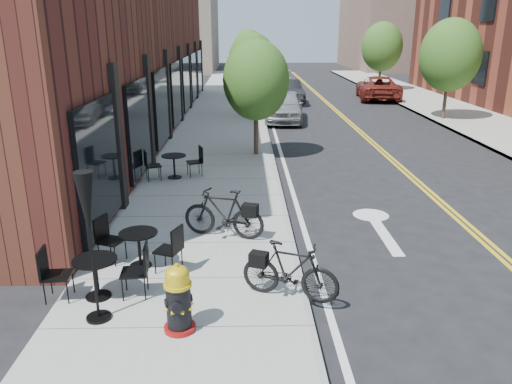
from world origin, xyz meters
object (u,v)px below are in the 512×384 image
object	(u,v)px
fire_hydrant	(178,299)
bistro_set_a	(139,244)
bicycle_right	(290,271)
parked_car_b	(287,91)
bistro_set_c	(174,163)
patio_umbrella	(88,216)
bicycle_left	(224,213)
parked_car_far	(378,88)
parked_car_a	(285,106)
bistro_set_b	(96,272)
parked_car_c	(278,81)

from	to	relation	value
fire_hydrant	bistro_set_a	world-z (taller)	fire_hydrant
bicycle_right	parked_car_b	bearing A→B (deg)	16.70
bistro_set_c	patio_umbrella	xyz separation A→B (m)	(-0.16, -7.38, 1.19)
bicycle_left	patio_umbrella	distance (m)	3.67
parked_car_far	bicycle_right	bearing A→B (deg)	80.21
parked_car_a	parked_car_b	xyz separation A→B (m)	(0.67, 6.33, -0.05)
bicycle_right	parked_car_far	distance (m)	25.64
bicycle_right	bistro_set_c	distance (m)	7.38
bistro_set_c	parked_car_a	xyz separation A→B (m)	(3.96, 9.87, 0.18)
bicycle_left	parked_car_a	bearing A→B (deg)	-172.27
bistro_set_a	bistro_set_c	bearing A→B (deg)	112.69
bicycle_left	parked_car_b	world-z (taller)	parked_car_b
fire_hydrant	bistro_set_c	world-z (taller)	fire_hydrant
bistro_set_c	fire_hydrant	bearing A→B (deg)	-100.64
bicycle_left	bistro_set_a	distance (m)	1.97
bicycle_right	fire_hydrant	bearing A→B (deg)	138.72
parked_car_b	bistro_set_b	bearing A→B (deg)	-107.52
bicycle_left	parked_car_a	size ratio (longest dim) A/B	0.40
bistro_set_b	bistro_set_c	world-z (taller)	bistro_set_c
parked_car_b	parked_car_c	size ratio (longest dim) A/B	0.87
bicycle_left	parked_car_b	xyz separation A→B (m)	(3.04, 20.56, 0.04)
bistro_set_b	parked_car_b	distance (m)	23.49
bistro_set_b	parked_car_c	distance (m)	29.36
parked_car_c	bistro_set_c	bearing A→B (deg)	-93.74
fire_hydrant	parked_car_far	bearing A→B (deg)	46.36
patio_umbrella	parked_car_c	world-z (taller)	patio_umbrella
parked_car_b	bicycle_left	bearing A→B (deg)	-103.72
bicycle_left	bistro_set_b	xyz separation A→B (m)	(-1.93, -2.40, -0.08)
bistro_set_c	parked_car_c	xyz separation A→B (m)	(4.45, 22.22, 0.13)
bistro_set_c	parked_car_far	xyz separation A→B (m)	(10.43, 17.60, 0.16)
bicycle_left	fire_hydrant	bearing A→B (deg)	8.58
bistro_set_b	parked_car_a	distance (m)	17.17
bicycle_left	parked_car_b	bearing A→B (deg)	-171.22
parked_car_c	fire_hydrant	bearing A→B (deg)	-88.84
bicycle_right	bicycle_left	bearing A→B (deg)	45.93
fire_hydrant	bistro_set_b	size ratio (longest dim) A/B	0.64
bicycle_right	bistro_set_b	bearing A→B (deg)	109.49
parked_car_far	parked_car_a	bearing A→B (deg)	57.75
bistro_set_a	parked_car_far	bearing A→B (deg)	87.56
bicycle_right	bistro_set_c	xyz separation A→B (m)	(-2.73, 6.85, -0.04)
bistro_set_b	bicycle_left	bearing A→B (deg)	47.24
bicycle_left	bicycle_right	xyz separation A→B (m)	(1.14, -2.50, -0.04)
parked_car_c	bicycle_left	bearing A→B (deg)	-88.56
parked_car_a	parked_car_c	xyz separation A→B (m)	(0.49, 12.35, -0.05)
bistro_set_a	parked_car_a	world-z (taller)	parked_car_a
patio_umbrella	parked_car_far	distance (m)	27.16
bistro_set_a	parked_car_far	xyz separation A→B (m)	(10.31, 23.27, 0.17)
bistro_set_c	parked_car_b	world-z (taller)	parked_car_b
bistro_set_c	patio_umbrella	bearing A→B (deg)	-109.87
bicycle_left	patio_umbrella	xyz separation A→B (m)	(-1.75, -3.03, 1.11)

